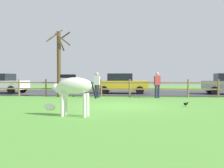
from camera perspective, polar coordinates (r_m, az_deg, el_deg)
The scene contains 10 objects.
ground_plane at distance 11.08m, azimuth 1.76°, elevation -5.22°, with size 60.00×60.00×0.00m, color #549338.
parking_asphalt at distance 20.33m, azimuth 3.05°, elevation -2.05°, with size 28.00×7.40×0.05m, color #38383D.
paddock_fence at distance 16.03m, azimuth 0.80°, elevation -0.67°, with size 21.08×0.11×1.19m.
bare_tree at distance 16.46m, azimuth -12.45°, elevation 5.30°, with size 1.69×1.69×4.65m.
zebra at distance 8.21m, azimuth -9.36°, elevation -1.13°, with size 1.92×0.69×1.41m.
crow_on_grass at distance 11.30m, azimuth 17.12°, elevation -4.50°, with size 0.21×0.10×0.20m.
parked_car_white at distance 21.34m, azimuth -24.75°, elevation 0.18°, with size 4.13×2.16×1.56m.
parked_car_yellow at distance 18.85m, azimuth 2.36°, elevation 0.16°, with size 4.03×1.93×1.56m.
visitor_left_of_tree at distance 15.59m, azimuth -3.59°, elevation 0.09°, with size 0.39×0.27×1.64m.
visitor_right_of_tree at distance 15.49m, azimuth 10.68°, elevation 0.06°, with size 0.41×0.31×1.64m.
Camera 1 is at (0.54, -10.99, 1.31)m, focal length 38.53 mm.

